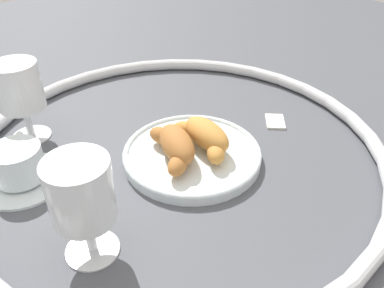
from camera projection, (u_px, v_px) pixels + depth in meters
name	position (u px, v px, depth m)	size (l,w,h in m)	color
ground_plane	(176.00, 153.00, 0.67)	(2.20, 2.20, 0.00)	#4C4F56
table_chrome_rim	(176.00, 147.00, 0.66)	(0.69, 0.69, 0.02)	silver
pastry_plate	(192.00, 154.00, 0.65)	(0.23, 0.23, 0.02)	silver
croissant_large	(205.00, 136.00, 0.64)	(0.14, 0.07, 0.04)	#CC893D
croissant_small	(175.00, 145.00, 0.62)	(0.13, 0.09, 0.04)	#AD6B33
coffee_cup_near	(19.00, 167.00, 0.60)	(0.14, 0.14, 0.06)	silver
juice_glass_left	(19.00, 90.00, 0.66)	(0.08, 0.08, 0.14)	white
juice_glass_right	(81.00, 195.00, 0.45)	(0.08, 0.08, 0.14)	white
sugar_packet	(275.00, 121.00, 0.75)	(0.05, 0.03, 0.01)	white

